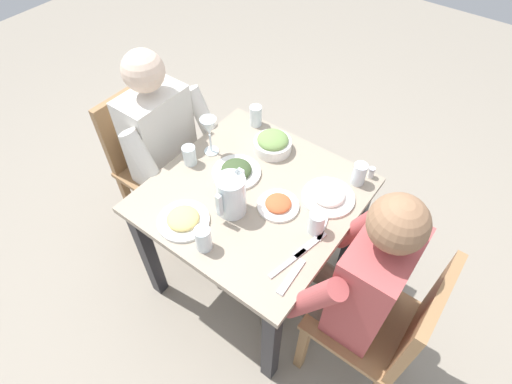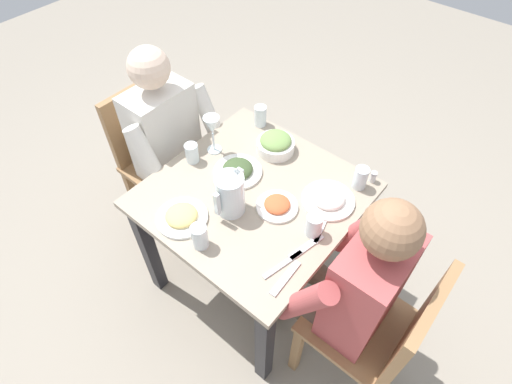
{
  "view_description": "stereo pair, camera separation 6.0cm",
  "coord_description": "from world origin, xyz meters",
  "px_view_note": "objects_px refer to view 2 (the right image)",
  "views": [
    {
      "loc": [
        0.91,
        0.7,
        2.06
      ],
      "look_at": [
        -0.01,
        0.0,
        0.72
      ],
      "focal_mm": 28.27,
      "sensor_mm": 36.0,
      "label": 1
    },
    {
      "loc": [
        0.87,
        0.74,
        2.06
      ],
      "look_at": [
        -0.01,
        0.0,
        0.72
      ],
      "focal_mm": 28.27,
      "sensor_mm": 36.0,
      "label": 2
    }
  ],
  "objects_px": {
    "chair_near": "(157,154)",
    "water_glass_by_pitcher": "(360,178)",
    "water_glass_near_left": "(200,236)",
    "diner_near": "(178,151)",
    "water_glass_far_left": "(192,153)",
    "dining_table": "(253,211)",
    "plate_fries": "(182,216)",
    "plate_yoghurt": "(328,198)",
    "water_glass_near_right": "(260,116)",
    "salt_shaker": "(373,177)",
    "chair_far": "(380,331)",
    "wine_glass": "(212,127)",
    "diner_far": "(341,283)",
    "water_glass_center": "(314,225)",
    "salad_bowl": "(276,144)",
    "water_pitcher": "(230,194)",
    "plate_rice_curry": "(276,206)",
    "plate_dolmas": "(238,170)"
  },
  "relations": [
    {
      "from": "water_glass_by_pitcher",
      "to": "water_glass_center",
      "type": "height_order",
      "value": "water_glass_by_pitcher"
    },
    {
      "from": "dining_table",
      "to": "diner_near",
      "type": "height_order",
      "value": "diner_near"
    },
    {
      "from": "dining_table",
      "to": "plate_fries",
      "type": "relative_size",
      "value": 3.97
    },
    {
      "from": "chair_near",
      "to": "water_glass_far_left",
      "type": "bearing_deg",
      "value": 82.67
    },
    {
      "from": "chair_near",
      "to": "water_pitcher",
      "type": "height_order",
      "value": "water_pitcher"
    },
    {
      "from": "plate_yoghurt",
      "to": "wine_glass",
      "type": "relative_size",
      "value": 1.16
    },
    {
      "from": "salt_shaker",
      "to": "diner_far",
      "type": "bearing_deg",
      "value": 17.59
    },
    {
      "from": "chair_near",
      "to": "water_glass_by_pitcher",
      "type": "bearing_deg",
      "value": 106.2
    },
    {
      "from": "plate_yoghurt",
      "to": "water_glass_near_right",
      "type": "xyz_separation_m",
      "value": [
        -0.21,
        -0.55,
        0.04
      ]
    },
    {
      "from": "water_glass_far_left",
      "to": "water_glass_near_right",
      "type": "height_order",
      "value": "water_glass_near_right"
    },
    {
      "from": "chair_near",
      "to": "salt_shaker",
      "type": "height_order",
      "value": "chair_near"
    },
    {
      "from": "plate_yoghurt",
      "to": "water_glass_near_right",
      "type": "relative_size",
      "value": 2.12
    },
    {
      "from": "plate_yoghurt",
      "to": "water_glass_far_left",
      "type": "relative_size",
      "value": 2.38
    },
    {
      "from": "salad_bowl",
      "to": "water_glass_near_left",
      "type": "xyz_separation_m",
      "value": [
        0.61,
        0.11,
        0.01
      ]
    },
    {
      "from": "diner_near",
      "to": "water_glass_near_left",
      "type": "distance_m",
      "value": 0.65
    },
    {
      "from": "plate_rice_curry",
      "to": "water_glass_near_right",
      "type": "xyz_separation_m",
      "value": [
        -0.38,
        -0.4,
        0.04
      ]
    },
    {
      "from": "water_pitcher",
      "to": "plate_dolmas",
      "type": "xyz_separation_m",
      "value": [
        -0.18,
        -0.12,
        -0.08
      ]
    },
    {
      "from": "dining_table",
      "to": "water_glass_near_right",
      "type": "xyz_separation_m",
      "value": [
        -0.38,
        -0.27,
        0.18
      ]
    },
    {
      "from": "plate_fries",
      "to": "plate_rice_curry",
      "type": "height_order",
      "value": "plate_fries"
    },
    {
      "from": "chair_far",
      "to": "wine_glass",
      "type": "distance_m",
      "value": 1.11
    },
    {
      "from": "chair_near",
      "to": "chair_far",
      "type": "bearing_deg",
      "value": 85.81
    },
    {
      "from": "diner_near",
      "to": "water_glass_far_left",
      "type": "height_order",
      "value": "diner_near"
    },
    {
      "from": "plate_fries",
      "to": "water_glass_center",
      "type": "bearing_deg",
      "value": 122.25
    },
    {
      "from": "chair_near",
      "to": "plate_dolmas",
      "type": "height_order",
      "value": "chair_near"
    },
    {
      "from": "chair_far",
      "to": "diner_near",
      "type": "height_order",
      "value": "diner_near"
    },
    {
      "from": "plate_dolmas",
      "to": "water_glass_far_left",
      "type": "height_order",
      "value": "water_glass_far_left"
    },
    {
      "from": "wine_glass",
      "to": "diner_far",
      "type": "bearing_deg",
      "value": 78.27
    },
    {
      "from": "salad_bowl",
      "to": "water_glass_far_left",
      "type": "relative_size",
      "value": 1.89
    },
    {
      "from": "plate_rice_curry",
      "to": "water_glass_near_left",
      "type": "height_order",
      "value": "water_glass_near_left"
    },
    {
      "from": "diner_near",
      "to": "water_pitcher",
      "type": "height_order",
      "value": "diner_near"
    },
    {
      "from": "diner_far",
      "to": "water_glass_near_right",
      "type": "height_order",
      "value": "diner_far"
    },
    {
      "from": "dining_table",
      "to": "plate_rice_curry",
      "type": "bearing_deg",
      "value": 88.03
    },
    {
      "from": "plate_yoghurt",
      "to": "water_glass_far_left",
      "type": "xyz_separation_m",
      "value": [
        0.2,
        -0.62,
        0.03
      ]
    },
    {
      "from": "water_glass_near_right",
      "to": "salt_shaker",
      "type": "bearing_deg",
      "value": 91.45
    },
    {
      "from": "plate_rice_curry",
      "to": "water_glass_by_pitcher",
      "type": "height_order",
      "value": "water_glass_by_pitcher"
    },
    {
      "from": "water_glass_by_pitcher",
      "to": "water_glass_far_left",
      "type": "distance_m",
      "value": 0.76
    },
    {
      "from": "plate_dolmas",
      "to": "water_glass_center",
      "type": "height_order",
      "value": "water_glass_center"
    },
    {
      "from": "plate_dolmas",
      "to": "water_glass_by_pitcher",
      "type": "xyz_separation_m",
      "value": [
        -0.28,
        0.46,
        0.04
      ]
    },
    {
      "from": "dining_table",
      "to": "chair_near",
      "type": "distance_m",
      "value": 0.73
    },
    {
      "from": "diner_far",
      "to": "plate_yoghurt",
      "type": "relative_size",
      "value": 5.22
    },
    {
      "from": "chair_near",
      "to": "water_pitcher",
      "type": "bearing_deg",
      "value": 78.0
    },
    {
      "from": "water_pitcher",
      "to": "salad_bowl",
      "type": "bearing_deg",
      "value": -168.86
    },
    {
      "from": "diner_near",
      "to": "plate_yoghurt",
      "type": "bearing_deg",
      "value": 100.5
    },
    {
      "from": "dining_table",
      "to": "plate_fries",
      "type": "distance_m",
      "value": 0.36
    },
    {
      "from": "chair_near",
      "to": "water_glass_near_left",
      "type": "distance_m",
      "value": 0.86
    },
    {
      "from": "water_pitcher",
      "to": "plate_fries",
      "type": "bearing_deg",
      "value": -35.97
    },
    {
      "from": "plate_rice_curry",
      "to": "water_glass_far_left",
      "type": "xyz_separation_m",
      "value": [
        0.02,
        -0.48,
        0.03
      ]
    },
    {
      "from": "chair_near",
      "to": "water_glass_far_left",
      "type": "distance_m",
      "value": 0.47
    },
    {
      "from": "plate_dolmas",
      "to": "dining_table",
      "type": "bearing_deg",
      "value": 70.53
    },
    {
      "from": "dining_table",
      "to": "water_glass_far_left",
      "type": "height_order",
      "value": "water_glass_far_left"
    }
  ]
}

